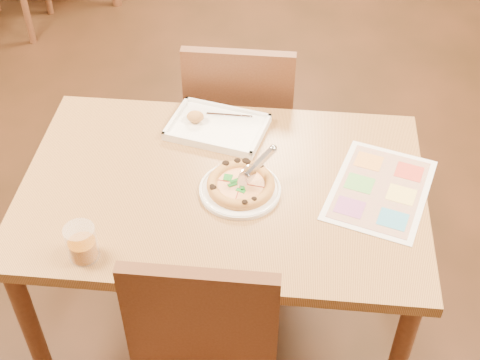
# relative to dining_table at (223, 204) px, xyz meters

# --- Properties ---
(room) EXTENTS (7.00, 7.00, 7.00)m
(room) POSITION_rel_dining_table_xyz_m (0.00, 0.00, 0.72)
(room) COLOR #361B0E
(room) RESTS_ON ground
(dining_table) EXTENTS (1.30, 0.85, 0.72)m
(dining_table) POSITION_rel_dining_table_xyz_m (0.00, 0.00, 0.00)
(dining_table) COLOR #9C703E
(dining_table) RESTS_ON ground
(chair_far) EXTENTS (0.42, 0.42, 0.47)m
(chair_far) POSITION_rel_dining_table_xyz_m (-0.00, 0.60, -0.07)
(chair_far) COLOR brown
(chair_far) RESTS_ON ground
(plate) EXTENTS (0.30, 0.30, 0.01)m
(plate) POSITION_rel_dining_table_xyz_m (0.06, -0.02, 0.09)
(plate) COLOR white
(plate) RESTS_ON dining_table
(pizza) EXTENTS (0.22, 0.22, 0.03)m
(pizza) POSITION_rel_dining_table_xyz_m (0.06, -0.02, 0.11)
(pizza) COLOR gold
(pizza) RESTS_ON plate
(pizza_cutter) EXTENTS (0.11, 0.12, 0.09)m
(pizza_cutter) POSITION_rel_dining_table_xyz_m (0.11, 0.01, 0.17)
(pizza_cutter) COLOR silver
(pizza_cutter) RESTS_ON pizza
(appetizer_tray) EXTENTS (0.37, 0.30, 0.06)m
(appetizer_tray) POSITION_rel_dining_table_xyz_m (-0.06, 0.28, 0.10)
(appetizer_tray) COLOR white
(appetizer_tray) RESTS_ON dining_table
(glass_tumbler) EXTENTS (0.09, 0.09, 0.11)m
(glass_tumbler) POSITION_rel_dining_table_xyz_m (-0.36, -0.34, 0.13)
(glass_tumbler) COLOR #904A0B
(glass_tumbler) RESTS_ON dining_table
(menu) EXTENTS (0.40, 0.47, 0.00)m
(menu) POSITION_rel_dining_table_xyz_m (0.50, 0.03, 0.09)
(menu) COLOR silver
(menu) RESTS_ON dining_table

